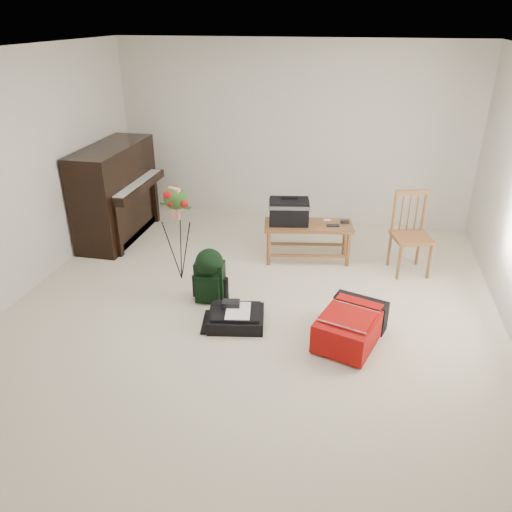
% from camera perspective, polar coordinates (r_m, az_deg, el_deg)
% --- Properties ---
extents(floor, '(5.00, 5.50, 0.01)m').
position_cam_1_polar(floor, '(5.15, -0.66, -6.71)').
color(floor, beige).
rests_on(floor, ground).
extents(ceiling, '(5.00, 5.50, 0.01)m').
position_cam_1_polar(ceiling, '(4.33, -0.84, 22.28)').
color(ceiling, white).
rests_on(ceiling, wall_back).
extents(wall_back, '(5.00, 0.04, 2.50)m').
position_cam_1_polar(wall_back, '(7.20, 4.21, 13.71)').
color(wall_back, beige).
rests_on(wall_back, floor).
extents(wall_left, '(0.04, 5.50, 2.50)m').
position_cam_1_polar(wall_left, '(5.67, -26.48, 7.60)').
color(wall_left, beige).
rests_on(wall_left, floor).
extents(piano, '(0.71, 1.50, 1.25)m').
position_cam_1_polar(piano, '(6.97, -15.64, 6.81)').
color(piano, black).
rests_on(piano, floor).
extents(bench, '(1.12, 0.60, 0.82)m').
position_cam_1_polar(bench, '(6.08, 4.52, 4.72)').
color(bench, '#925B30').
rests_on(bench, floor).
extents(dining_chair, '(0.51, 0.51, 0.96)m').
position_cam_1_polar(dining_chair, '(6.07, 17.36, 2.35)').
color(dining_chair, '#925B30').
rests_on(dining_chair, floor).
extents(red_suitcase, '(0.69, 0.86, 0.31)m').
position_cam_1_polar(red_suitcase, '(4.80, 10.73, -7.57)').
color(red_suitcase, '#AD1107').
rests_on(red_suitcase, floor).
extents(black_duffel, '(0.60, 0.52, 0.23)m').
position_cam_1_polar(black_duffel, '(4.96, -2.28, -7.00)').
color(black_duffel, black).
rests_on(black_duffel, floor).
extents(green_backpack, '(0.31, 0.29, 0.60)m').
position_cam_1_polar(green_backpack, '(5.24, -5.32, -1.97)').
color(green_backpack, black).
rests_on(green_backpack, floor).
extents(flower_stand, '(0.45, 0.45, 1.13)m').
position_cam_1_polar(flower_stand, '(5.64, -8.86, 2.44)').
color(flower_stand, black).
rests_on(flower_stand, floor).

